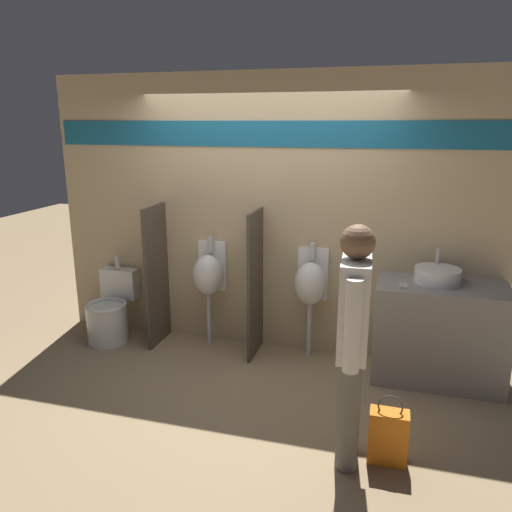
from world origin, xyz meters
TOP-DOWN VIEW (x-y plane):
  - ground_plane at (0.00, 0.00)m, footprint 16.00×16.00m
  - display_wall at (0.00, 0.60)m, footprint 4.48×0.07m
  - sink_counter at (1.64, 0.27)m, footprint 1.10×0.59m
  - sink_basin at (1.59, 0.33)m, footprint 0.39×0.39m
  - cell_phone at (1.31, 0.15)m, footprint 0.07×0.14m
  - divider_near_counter at (-1.10, 0.33)m, footprint 0.03×0.48m
  - divider_mid at (-0.05, 0.33)m, footprint 0.03×0.48m
  - urinal_near_counter at (-0.57, 0.43)m, footprint 0.31×0.29m
  - urinal_far at (0.47, 0.43)m, footprint 0.31×0.29m
  - toilet at (-1.62, 0.25)m, footprint 0.43×0.59m
  - person_in_vest at (0.99, -1.07)m, footprint 0.22×0.57m
  - shopping_bag at (1.26, -1.02)m, footprint 0.26×0.14m

SIDE VIEW (x-z plane):
  - ground_plane at x=0.00m, z-range 0.00..0.00m
  - shopping_bag at x=1.26m, z-range -0.06..0.44m
  - toilet at x=-1.62m, z-range -0.14..0.72m
  - sink_counter at x=1.64m, z-range 0.00..0.88m
  - divider_near_counter at x=-1.10m, z-range 0.00..1.44m
  - divider_mid at x=-0.05m, z-range 0.00..1.44m
  - urinal_near_counter at x=-0.57m, z-range 0.18..1.30m
  - urinal_far at x=0.47m, z-range 0.18..1.30m
  - cell_phone at x=1.31m, z-range 0.88..0.90m
  - person_in_vest at x=0.99m, z-range 0.09..1.72m
  - sink_basin at x=1.59m, z-range 0.81..1.08m
  - display_wall at x=0.00m, z-range 0.01..2.71m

